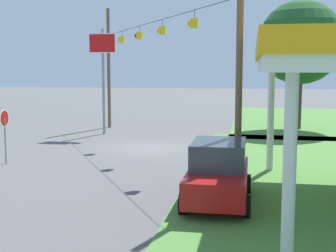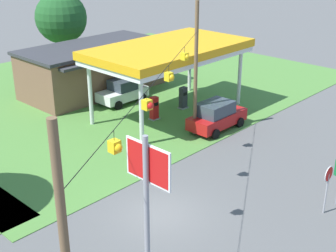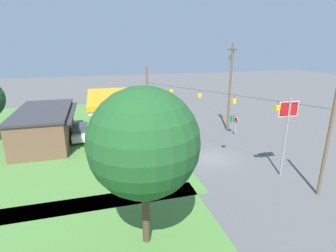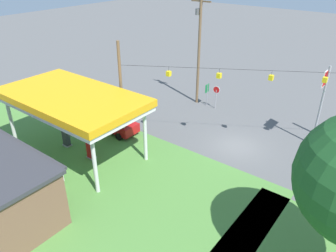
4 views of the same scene
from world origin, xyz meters
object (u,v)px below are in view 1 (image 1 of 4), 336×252
Objects in this scene: tree_west_verge at (301,43)px; stop_sign_roadside at (5,125)px; stop_sign_overhead at (103,60)px; car_at_pumps_front at (218,172)px.

stop_sign_roadside is at bearing -43.40° from tree_west_verge.
stop_sign_overhead is 14.01m from tree_west_verge.
stop_sign_roadside reaches higher than car_at_pumps_front.
car_at_pumps_front is 1.78× the size of stop_sign_roadside.
tree_west_verge is (-4.89, 13.06, 1.30)m from stop_sign_overhead.
tree_west_verge is (-19.83, 4.33, 5.19)m from car_at_pumps_front.
car_at_pumps_front is at bearing -114.48° from stop_sign_roadside.
car_at_pumps_front is 17.73m from stop_sign_overhead.
stop_sign_overhead is (-10.34, 1.35, 3.08)m from stop_sign_roadside.
stop_sign_roadside is at bearing -114.70° from car_at_pumps_front.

